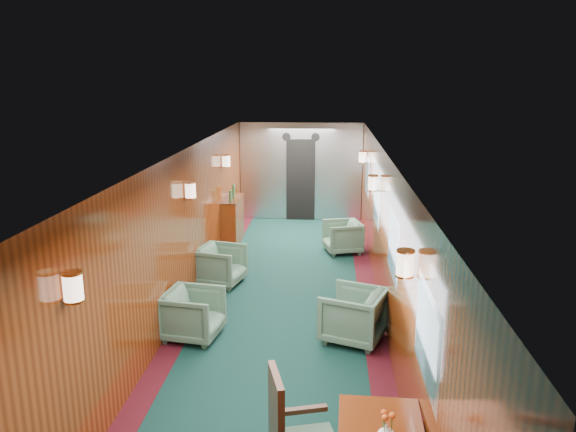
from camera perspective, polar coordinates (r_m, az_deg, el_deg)
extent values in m
plane|color=#0D2F29|center=(8.46, -0.80, -10.23)|extent=(12.00, 12.00, 0.00)
cube|color=beige|center=(7.79, -0.86, 5.72)|extent=(3.00, 12.00, 0.10)
cube|color=beige|center=(7.79, -0.86, 5.79)|extent=(1.20, 12.00, 0.06)
cube|color=#65280D|center=(13.89, 1.33, 4.62)|extent=(3.00, 0.10, 2.40)
cube|color=#65280D|center=(8.31, -11.20, -2.15)|extent=(0.10, 12.00, 2.40)
cube|color=#65280D|center=(8.06, 9.87, -2.60)|extent=(0.10, 12.00, 2.40)
cube|color=#380B12|center=(8.67, -9.85, -9.80)|extent=(0.30, 12.00, 0.01)
cube|color=#380B12|center=(8.46, 8.50, -10.38)|extent=(0.30, 12.00, 0.01)
cube|color=silver|center=(13.81, 1.31, 4.56)|extent=(2.98, 0.12, 2.38)
cube|color=black|center=(13.77, 1.29, 3.69)|extent=(0.70, 0.06, 2.00)
cylinder|color=black|center=(13.65, -0.16, 8.06)|extent=(0.20, 0.04, 0.20)
cylinder|color=black|center=(13.61, 2.80, 8.02)|extent=(0.20, 0.04, 0.20)
cube|color=#ADAFB4|center=(4.72, 13.96, -11.89)|extent=(0.02, 1.10, 0.80)
cube|color=#3D565C|center=(4.72, 13.86, -11.89)|extent=(0.01, 0.96, 0.66)
cube|color=#ADAFB4|center=(7.03, 10.64, -2.98)|extent=(0.02, 1.10, 0.80)
cube|color=#3D565C|center=(7.03, 10.58, -2.98)|extent=(0.01, 0.96, 0.66)
cube|color=#ADAFB4|center=(9.44, 9.02, 1.47)|extent=(0.02, 1.10, 0.80)
cube|color=#3D565C|center=(9.44, 8.97, 1.47)|extent=(0.01, 0.96, 0.66)
cube|color=#ADAFB4|center=(11.89, 8.06, 4.09)|extent=(0.02, 1.10, 0.80)
cube|color=#3D565C|center=(11.89, 8.02, 4.09)|extent=(0.01, 0.96, 0.66)
cylinder|color=beige|center=(4.96, -21.01, -6.73)|extent=(0.16, 0.16, 0.24)
cylinder|color=gold|center=(5.01, -20.89, -8.02)|extent=(0.17, 0.17, 0.02)
cylinder|color=beige|center=(5.31, 11.81, -4.73)|extent=(0.16, 0.16, 0.24)
cylinder|color=gold|center=(5.35, 11.75, -5.94)|extent=(0.17, 0.17, 0.02)
cylinder|color=beige|center=(8.61, -9.88, 2.59)|extent=(0.16, 0.16, 0.24)
cylinder|color=gold|center=(8.63, -9.85, 1.81)|extent=(0.17, 0.17, 0.02)
cylinder|color=beige|center=(9.17, 8.64, 3.34)|extent=(0.16, 0.16, 0.24)
cylinder|color=gold|center=(9.19, 8.61, 2.60)|extent=(0.17, 0.17, 0.02)
cylinder|color=beige|center=(11.50, -6.31, 5.58)|extent=(0.16, 0.16, 0.24)
cylinder|color=gold|center=(11.52, -6.29, 4.99)|extent=(0.17, 0.17, 0.02)
cylinder|color=beige|center=(12.12, 7.60, 5.98)|extent=(0.16, 0.16, 0.24)
cylinder|color=gold|center=(12.14, 7.58, 5.42)|extent=(0.17, 0.17, 0.02)
cube|color=#65280D|center=(4.86, 9.45, -20.87)|extent=(0.72, 1.00, 0.04)
cube|color=#34180B|center=(4.75, -1.21, -19.32)|extent=(0.18, 0.47, 0.67)
cube|color=#1C4233|center=(4.79, -0.85, -19.96)|extent=(0.12, 0.35, 0.40)
cube|color=#34180B|center=(5.10, 1.29, -19.13)|extent=(0.47, 0.18, 0.04)
cube|color=#65280D|center=(11.97, -5.66, -0.49)|extent=(0.32, 1.07, 0.97)
cube|color=#34180B|center=(11.86, -5.67, 1.77)|extent=(0.34, 1.09, 0.02)
cylinder|color=#29522F|center=(11.58, -5.86, 2.06)|extent=(0.07, 0.07, 0.22)
cylinder|color=#29522F|center=(11.93, -5.55, 2.58)|extent=(0.06, 0.06, 0.28)
cylinder|color=gold|center=(12.15, -5.37, 2.55)|extent=(0.08, 0.08, 0.18)
imported|color=#1C4233|center=(7.83, -9.61, -9.81)|extent=(0.85, 0.83, 0.68)
imported|color=#1C4233|center=(9.69, -6.82, -4.97)|extent=(0.89, 0.87, 0.67)
imported|color=#1C4233|center=(7.69, 6.64, -9.98)|extent=(1.01, 1.00, 0.72)
imported|color=#1C4233|center=(11.37, 5.55, -2.12)|extent=(0.86, 0.85, 0.65)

